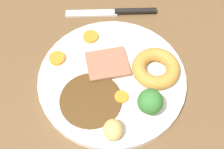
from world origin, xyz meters
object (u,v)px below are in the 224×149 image
(carrot_coin_back, at_px, (91,37))
(carrot_coin_side, at_px, (57,58))
(roast_potato_left, at_px, (113,130))
(dinner_plate, at_px, (112,80))
(knife, at_px, (119,12))
(yorkshire_pudding, at_px, (156,68))
(broccoli_floret, at_px, (150,102))
(meat_slice_main, at_px, (107,64))
(carrot_coin_front, at_px, (121,97))

(carrot_coin_back, bearing_deg, carrot_coin_side, 132.09)
(roast_potato_left, distance_m, carrot_coin_back, 0.19)
(dinner_plate, bearing_deg, roast_potato_left, -177.99)
(roast_potato_left, bearing_deg, knife, -1.79)
(yorkshire_pudding, distance_m, roast_potato_left, 0.13)
(yorkshire_pudding, distance_m, broccoli_floret, 0.08)
(carrot_coin_side, bearing_deg, meat_slice_main, -97.02)
(dinner_plate, xyz_separation_m, broccoli_floret, (-0.06, -0.06, 0.04))
(meat_slice_main, xyz_separation_m, carrot_coin_back, (0.06, 0.03, -0.00))
(yorkshire_pudding, relative_size, carrot_coin_back, 2.89)
(roast_potato_left, relative_size, knife, 0.18)
(dinner_plate, distance_m, broccoli_floret, 0.09)
(carrot_coin_side, height_order, knife, carrot_coin_side)
(meat_slice_main, xyz_separation_m, carrot_coin_side, (0.01, 0.09, -0.00))
(carrot_coin_back, relative_size, knife, 0.15)
(carrot_coin_back, relative_size, carrot_coin_side, 1.00)
(meat_slice_main, xyz_separation_m, carrot_coin_front, (-0.06, -0.02, -0.00))
(roast_potato_left, xyz_separation_m, knife, (0.26, -0.01, -0.02))
(carrot_coin_side, bearing_deg, broccoli_floret, -121.84)
(dinner_plate, xyz_separation_m, carrot_coin_front, (-0.04, -0.02, 0.01))
(carrot_coin_front, distance_m, knife, 0.20)
(dinner_plate, distance_m, carrot_coin_front, 0.04)
(dinner_plate, distance_m, knife, 0.16)
(meat_slice_main, relative_size, broccoli_floret, 1.39)
(dinner_plate, bearing_deg, carrot_coin_side, 69.58)
(roast_potato_left, distance_m, carrot_coin_front, 0.06)
(broccoli_floret, distance_m, knife, 0.23)
(meat_slice_main, bearing_deg, knife, -8.29)
(carrot_coin_front, distance_m, carrot_coin_back, 0.14)
(yorkshire_pudding, xyz_separation_m, knife, (0.15, 0.06, -0.02))
(meat_slice_main, distance_m, yorkshire_pudding, 0.08)
(dinner_plate, xyz_separation_m, knife, (0.16, -0.01, -0.00))
(meat_slice_main, bearing_deg, roast_potato_left, -174.54)
(carrot_coin_side, xyz_separation_m, broccoli_floret, (-0.10, -0.16, 0.03))
(yorkshire_pudding, height_order, broccoli_floret, broccoli_floret)
(meat_slice_main, height_order, roast_potato_left, roast_potato_left)
(carrot_coin_front, bearing_deg, yorkshire_pudding, -48.78)
(roast_potato_left, bearing_deg, carrot_coin_front, -11.61)
(yorkshire_pudding, height_order, roast_potato_left, roast_potato_left)
(meat_slice_main, relative_size, carrot_coin_back, 2.52)
(carrot_coin_front, bearing_deg, roast_potato_left, 168.39)
(carrot_coin_side, height_order, broccoli_floret, broccoli_floret)
(meat_slice_main, distance_m, carrot_coin_front, 0.07)
(meat_slice_main, height_order, knife, meat_slice_main)
(roast_potato_left, height_order, knife, roast_potato_left)
(yorkshire_pudding, height_order, carrot_coin_front, yorkshire_pudding)
(carrot_coin_back, bearing_deg, roast_potato_left, -166.47)
(yorkshire_pudding, distance_m, carrot_coin_back, 0.14)
(dinner_plate, distance_m, yorkshire_pudding, 0.08)
(broccoli_floret, bearing_deg, carrot_coin_back, 34.05)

